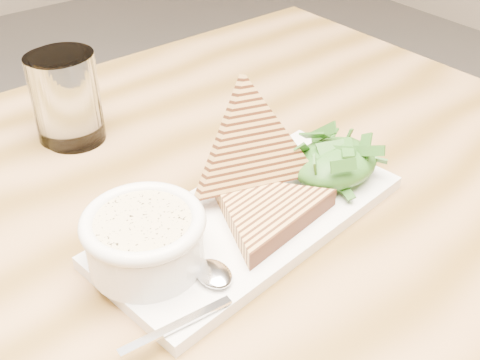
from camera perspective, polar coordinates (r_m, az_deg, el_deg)
table_top at (r=0.67m, az=-10.16°, el=-7.00°), size 1.31×0.89×0.04m
table_leg_br at (r=1.42m, az=4.87°, el=-0.28°), size 0.06×0.06×0.72m
platter at (r=0.67m, az=1.05°, el=-3.77°), size 0.37×0.21×0.02m
soup_bowl at (r=0.60m, az=-8.95°, el=-6.13°), size 0.11×0.11×0.05m
soup at (r=0.58m, az=-9.19°, el=-4.08°), size 0.10×0.10×0.01m
bowl_rim at (r=0.58m, az=-9.21°, el=-3.92°), size 0.12×0.12×0.01m
sandwich_flat at (r=0.65m, az=2.42°, el=-2.99°), size 0.19×0.19×0.02m
sandwich_lean at (r=0.67m, az=1.18°, el=2.89°), size 0.20×0.19×0.19m
salad_base at (r=0.71m, az=8.95°, el=1.61°), size 0.11×0.09×0.04m
arugula_pile at (r=0.71m, az=8.99°, el=1.99°), size 0.11×0.10×0.05m
spoon_bowl at (r=0.58m, az=-2.52°, el=-8.85°), size 0.04×0.05×0.01m
spoon_handle at (r=0.54m, az=-6.02°, el=-13.54°), size 0.11×0.02×0.00m
glass_near at (r=0.83m, az=-16.61°, el=7.47°), size 0.08×0.08×0.12m
glass_far at (r=0.82m, az=-15.89°, el=7.45°), size 0.08×0.08×0.12m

